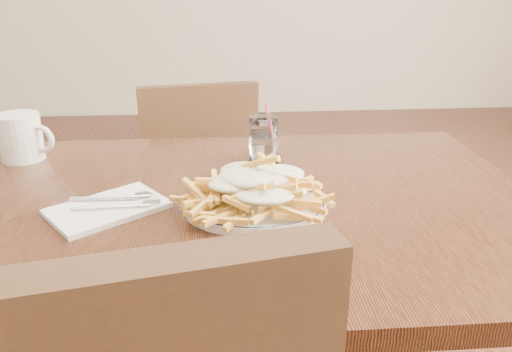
{
  "coord_description": "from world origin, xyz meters",
  "views": [
    {
      "loc": [
        -0.03,
        -0.89,
        1.16
      ],
      "look_at": [
        0.03,
        -0.06,
        0.82
      ],
      "focal_mm": 35.0,
      "sensor_mm": 36.0,
      "label": 1
    }
  ],
  "objects": [
    {
      "name": "table",
      "position": [
        0.0,
        0.0,
        0.67
      ],
      "size": [
        1.2,
        0.8,
        0.75
      ],
      "color": "black",
      "rests_on": "ground"
    },
    {
      "name": "chair_far",
      "position": [
        -0.11,
        0.78,
        0.47
      ],
      "size": [
        0.45,
        0.45,
        0.83
      ],
      "color": "black",
      "rests_on": "ground"
    },
    {
      "name": "fries_plate",
      "position": [
        0.03,
        -0.06,
        0.76
      ],
      "size": [
        0.31,
        0.29,
        0.02
      ],
      "color": "white",
      "rests_on": "table"
    },
    {
      "name": "loaded_fries",
      "position": [
        0.03,
        -0.06,
        0.81
      ],
      "size": [
        0.31,
        0.28,
        0.08
      ],
      "color": "gold",
      "rests_on": "fries_plate"
    },
    {
      "name": "napkin",
      "position": [
        -0.24,
        -0.04,
        0.76
      ],
      "size": [
        0.24,
        0.23,
        0.01
      ],
      "primitive_type": "cube",
      "rotation": [
        0.0,
        0.0,
        0.64
      ],
      "color": "silver",
      "rests_on": "table"
    },
    {
      "name": "cutlery",
      "position": [
        -0.24,
        -0.03,
        0.76
      ],
      "size": [
        0.18,
        0.07,
        0.01
      ],
      "color": "silver",
      "rests_on": "napkin"
    },
    {
      "name": "water_glass",
      "position": [
        0.07,
        0.2,
        0.8
      ],
      "size": [
        0.07,
        0.07,
        0.15
      ],
      "color": "white",
      "rests_on": "table"
    },
    {
      "name": "coffee_mug",
      "position": [
        -0.49,
        0.26,
        0.8
      ],
      "size": [
        0.14,
        0.1,
        0.11
      ],
      "color": "white",
      "rests_on": "table"
    }
  ]
}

